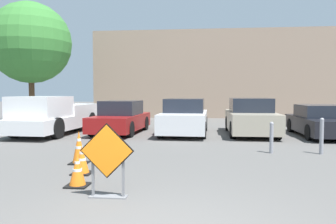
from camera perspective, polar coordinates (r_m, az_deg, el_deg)
The scene contains 14 objects.
ground_plane at distance 13.70m, azimuth 4.11°, elevation -4.07°, with size 96.00×96.00×0.00m, color #565451.
road_closed_sign at distance 5.64m, azimuth -10.56°, elevation -7.91°, with size 0.93×0.20×1.27m.
traffic_cone_nearest at distance 6.54m, azimuth -15.50°, elevation -9.80°, with size 0.42×0.42×0.62m.
traffic_cone_second at distance 7.47m, azimuth -14.77°, elevation -8.08°, with size 0.42×0.42×0.63m.
traffic_cone_third at distance 8.53m, azimuth -15.24°, elevation -6.03°, with size 0.44×0.44×0.82m.
pickup_truck at distance 14.82m, azimuth -19.54°, elevation -0.81°, with size 2.23×5.62×1.63m.
parked_car_nearest at distance 14.55m, azimuth -8.19°, elevation -1.08°, with size 1.97×4.25×1.42m.
parked_car_second at distance 14.04m, azimuth 2.88°, elevation -1.00°, with size 2.00×4.30×1.52m.
parked_car_third at distance 14.34m, azimuth 14.18°, elevation -0.96°, with size 1.94×4.32×1.54m.
parked_car_fourth at distance 14.77m, azimuth 25.15°, elevation -1.52°, with size 1.97×4.31×1.27m.
bollard_nearest at distance 10.07m, azimuth 17.58°, elevation -4.11°, with size 0.12×0.12×0.93m.
bollard_second at distance 10.44m, azimuth 25.19°, elevation -3.66°, with size 0.12×0.12×1.05m.
building_facade_backdrop at distance 25.51m, azimuth 10.25°, elevation 6.28°, with size 19.36×5.00×6.17m.
street_tree_behind_lot at distance 20.82m, azimuth -22.83°, elevation 11.00°, with size 4.63×4.63×6.95m.
Camera 1 is at (0.45, -3.58, 1.78)m, focal length 35.00 mm.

